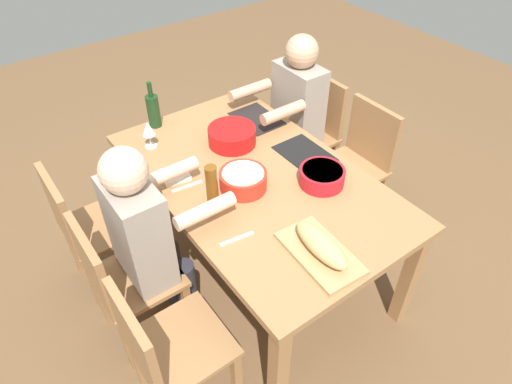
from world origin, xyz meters
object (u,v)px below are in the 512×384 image
chair_far_left (164,349)px  serving_bowl_fruit (232,135)px  chair_near_right (311,129)px  chair_near_center (358,160)px  diner_far_center (148,233)px  bread_loaf (321,245)px  dining_table (256,188)px  chair_far_right (87,226)px  wine_bottle (153,110)px  cutting_board (320,253)px  wine_glass (148,130)px  napkin_stack (175,175)px  diner_near_right (293,110)px  beer_bottle (212,185)px  chair_far_center (120,279)px  serving_bowl_pasta (243,179)px  serving_bowl_salad (322,176)px

chair_far_left → serving_bowl_fruit: chair_far_left is taller
chair_near_right → chair_near_center: bearing=180.0°
diner_far_center → bread_loaf: 0.82m
chair_far_left → serving_bowl_fruit: (0.79, -0.89, 0.31)m
dining_table → chair_far_right: (0.46, 0.82, -0.17)m
chair_near_center → wine_bottle: 1.33m
chair_near_right → cutting_board: (-1.07, 0.92, 0.27)m
chair_near_right → cutting_board: size_ratio=2.12×
wine_glass → cutting_board: bearing=-168.9°
chair_near_right → napkin_stack: chair_near_right is taller
diner_near_right → chair_far_left: bearing=122.1°
diner_far_center → wine_bottle: bearing=-29.5°
chair_far_left → chair_near_center: same height
chair_far_right → beer_bottle: bearing=-133.2°
chair_far_center → wine_bottle: (0.76, -0.62, 0.37)m
chair_near_right → serving_bowl_pasta: chair_near_right is taller
chair_near_center → chair_far_center: bearing=90.0°
serving_bowl_pasta → serving_bowl_fruit: (0.37, -0.18, 0.00)m
wine_bottle → cutting_board: bearing=-175.4°
serving_bowl_pasta → napkin_stack: serving_bowl_pasta is taller
serving_bowl_salad → diner_near_right: bearing=-29.4°
chair_far_center → serving_bowl_salad: bearing=-103.0°
bread_loaf → dining_table: bearing=-8.9°
serving_bowl_fruit → wine_glass: wine_glass is taller
beer_bottle → chair_near_center: bearing=-87.9°
dining_table → chair_near_center: chair_near_center is taller
serving_bowl_salad → napkin_stack: size_ratio=1.69×
chair_far_center → chair_near_center: size_ratio=1.00×
diner_far_center → chair_near_right: bearing=-72.6°
bread_loaf → napkin_stack: bearing=16.4°
serving_bowl_fruit → wine_bottle: (0.43, 0.27, 0.05)m
diner_far_center → chair_near_center: (0.00, -1.46, -0.21)m
serving_bowl_fruit → wine_bottle: bearing=32.3°
cutting_board → bread_loaf: bearing=0.0°
serving_bowl_salad → wine_bottle: bearing=23.9°
diner_near_right → wine_bottle: bearing=70.0°
chair_far_center → chair_near_center: (-0.00, -1.64, 0.00)m
chair_far_left → wine_bottle: wine_bottle is taller
wine_glass → napkin_stack: wine_glass is taller
cutting_board → bread_loaf: 0.06m
chair_near_right → chair_far_left: bearing=119.1°
bread_loaf → chair_far_center: bearing=50.0°
diner_far_center → napkin_stack: (0.25, -0.29, 0.05)m
chair_far_center → diner_far_center: (-0.00, -0.18, 0.21)m
diner_near_right → beer_bottle: size_ratio=5.45×
chair_far_left → serving_bowl_salad: (0.21, -1.06, 0.31)m
wine_bottle → wine_glass: size_ratio=1.75×
beer_bottle → dining_table: bearing=-82.2°
wine_bottle → diner_far_center: bearing=150.5°
chair_near_right → serving_bowl_pasta: size_ratio=3.49×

